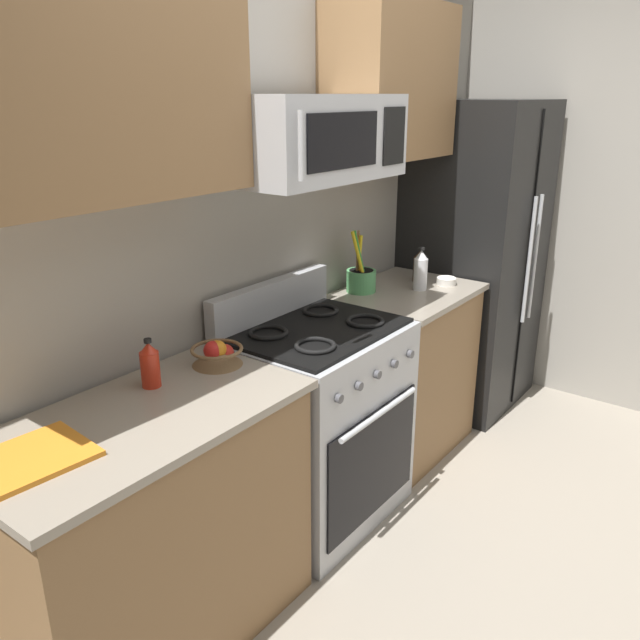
% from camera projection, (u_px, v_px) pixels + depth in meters
% --- Properties ---
extents(ground_plane, '(16.00, 16.00, 0.00)m').
position_uv_depth(ground_plane, '(444.00, 567.00, 2.68)').
color(ground_plane, gray).
extents(wall_back, '(8.00, 0.10, 2.60)m').
position_uv_depth(wall_back, '(252.00, 232.00, 2.82)').
color(wall_back, '#9E998E').
rests_on(wall_back, ground).
extents(counter_left, '(1.10, 0.59, 0.91)m').
position_uv_depth(counter_left, '(154.00, 532.00, 2.19)').
color(counter_left, olive).
rests_on(counter_left, ground).
extents(range_oven, '(0.76, 0.63, 1.09)m').
position_uv_depth(range_oven, '(318.00, 421.00, 2.90)').
color(range_oven, '#B2B5BA').
rests_on(range_oven, ground).
extents(counter_right, '(0.77, 0.59, 0.91)m').
position_uv_depth(counter_right, '(403.00, 370.00, 3.48)').
color(counter_right, olive).
rests_on(counter_right, ground).
extents(refrigerator, '(0.78, 0.70, 1.85)m').
position_uv_depth(refrigerator, '(473.00, 258.00, 3.92)').
color(refrigerator, black).
rests_on(refrigerator, ground).
extents(wall_right, '(0.10, 8.00, 2.60)m').
position_uv_depth(wall_right, '(615.00, 197.00, 3.79)').
color(wall_right, '#9E998E').
rests_on(wall_right, ground).
extents(microwave, '(0.79, 0.44, 0.32)m').
position_uv_depth(microwave, '(312.00, 138.00, 2.49)').
color(microwave, '#B2B5BA').
extents(upper_cabinets_left, '(1.09, 0.34, 0.72)m').
position_uv_depth(upper_cabinets_left, '(73.00, 73.00, 1.78)').
color(upper_cabinets_left, olive).
extents(upper_cabinets_right, '(0.76, 0.34, 0.72)m').
position_uv_depth(upper_cabinets_right, '(391.00, 82.00, 3.07)').
color(upper_cabinets_right, olive).
extents(utensil_crock, '(0.15, 0.15, 0.32)m').
position_uv_depth(utensil_crock, '(361.00, 278.00, 3.29)').
color(utensil_crock, '#59AD66').
rests_on(utensil_crock, counter_right).
extents(fruit_basket, '(0.20, 0.20, 0.09)m').
position_uv_depth(fruit_basket, '(217.00, 354.00, 2.40)').
color(fruit_basket, brown).
rests_on(fruit_basket, counter_left).
extents(apple_loose, '(0.07, 0.07, 0.07)m').
position_uv_depth(apple_loose, '(225.00, 353.00, 2.43)').
color(apple_loose, red).
rests_on(apple_loose, counter_left).
extents(cutting_board, '(0.35, 0.29, 0.02)m').
position_uv_depth(cutting_board, '(29.00, 459.00, 1.78)').
color(cutting_board, orange).
rests_on(cutting_board, counter_left).
extents(bottle_hot_sauce, '(0.07, 0.07, 0.18)m').
position_uv_depth(bottle_hot_sauce, '(150.00, 365.00, 2.21)').
color(bottle_hot_sauce, red).
rests_on(bottle_hot_sauce, counter_left).
extents(bottle_vinegar, '(0.07, 0.07, 0.23)m').
position_uv_depth(bottle_vinegar, '(421.00, 270.00, 3.31)').
color(bottle_vinegar, silver).
rests_on(bottle_vinegar, counter_right).
extents(bottle_soy, '(0.07, 0.07, 0.19)m').
position_uv_depth(bottle_soy, '(420.00, 266.00, 3.46)').
color(bottle_soy, '#382314').
rests_on(bottle_soy, counter_right).
extents(prep_bowl, '(0.11, 0.11, 0.04)m').
position_uv_depth(prep_bowl, '(446.00, 281.00, 3.42)').
color(prep_bowl, white).
rests_on(prep_bowl, counter_right).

